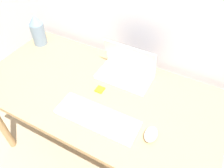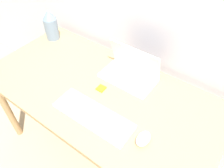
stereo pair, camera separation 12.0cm
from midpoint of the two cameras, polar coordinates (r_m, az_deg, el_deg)
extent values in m
cube|color=tan|center=(1.32, -0.95, -1.98)|extent=(1.46, 0.73, 0.03)
cylinder|color=tan|center=(1.85, -24.14, -5.94)|extent=(0.05, 0.05, 0.68)
cylinder|color=tan|center=(2.08, -10.70, 4.57)|extent=(0.05, 0.05, 0.68)
cylinder|color=tan|center=(1.68, 25.74, -13.85)|extent=(0.05, 0.05, 0.68)
cube|color=white|center=(1.38, 6.73, 1.57)|extent=(0.34, 0.20, 0.02)
cube|color=silver|center=(1.37, 6.55, 1.69)|extent=(0.28, 0.11, 0.00)
cube|color=white|center=(1.36, 8.56, 6.33)|extent=(0.34, 0.07, 0.20)
cube|color=#0F1938|center=(1.36, 8.80, 6.65)|extent=(0.30, 0.05, 0.16)
cube|color=white|center=(1.18, -2.05, -8.39)|extent=(0.46, 0.16, 0.02)
cube|color=silver|center=(1.17, -2.06, -8.09)|extent=(0.42, 0.13, 0.00)
ellipsoid|color=silver|center=(1.11, 11.36, -14.02)|extent=(0.06, 0.10, 0.04)
cylinder|color=slate|center=(1.74, -13.58, 13.76)|extent=(0.10, 0.10, 0.16)
cone|color=slate|center=(1.68, -14.27, 17.13)|extent=(0.09, 0.09, 0.07)
cube|color=orange|center=(1.31, -0.25, -1.27)|extent=(0.05, 0.05, 0.01)
camera|label=1|loc=(0.06, -87.13, 2.88)|focal=35.00mm
camera|label=2|loc=(0.06, 92.87, -2.88)|focal=35.00mm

